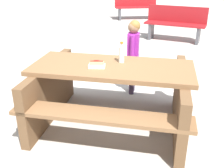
{
  "coord_description": "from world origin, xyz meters",
  "views": [
    {
      "loc": [
        -1.08,
        2.6,
        1.77
      ],
      "look_at": [
        0.0,
        0.0,
        0.52
      ],
      "focal_mm": 43.02,
      "sensor_mm": 36.0,
      "label": 1
    }
  ],
  "objects": [
    {
      "name": "child_in_coat",
      "position": [
        0.06,
        -0.94,
        0.7
      ],
      "size": [
        0.18,
        0.27,
        1.09
      ],
      "color": "#3F334C",
      "rests_on": "ground"
    },
    {
      "name": "picnic_table",
      "position": [
        0.0,
        0.0,
        0.44
      ],
      "size": [
        2.04,
        1.72,
        0.75
      ],
      "color": "brown",
      "rests_on": "ground"
    },
    {
      "name": "soda_bottle",
      "position": [
        -0.06,
        -0.14,
        0.86
      ],
      "size": [
        0.06,
        0.06,
        0.24
      ],
      "color": "silver",
      "rests_on": "picnic_table"
    },
    {
      "name": "ground_plane",
      "position": [
        0.0,
        0.0,
        0.0
      ],
      "size": [
        30.0,
        30.0,
        0.0
      ],
      "primitive_type": "plane",
      "color": "#B7B2A8",
      "rests_on": "ground"
    },
    {
      "name": "park_bench_near",
      "position": [
        0.05,
        -4.3,
        0.45
      ],
      "size": [
        1.51,
        0.45,
        0.85
      ],
      "color": "maroon",
      "rests_on": "ground"
    },
    {
      "name": "hotdog_tray",
      "position": [
        0.13,
        0.12,
        0.78
      ],
      "size": [
        0.21,
        0.16,
        0.08
      ],
      "color": "white",
      "rests_on": "picnic_table"
    },
    {
      "name": "park_bench_mid",
      "position": [
        1.89,
        -6.82,
        0.45
      ],
      "size": [
        1.51,
        1.07,
        0.85
      ],
      "color": "maroon",
      "rests_on": "ground"
    }
  ]
}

